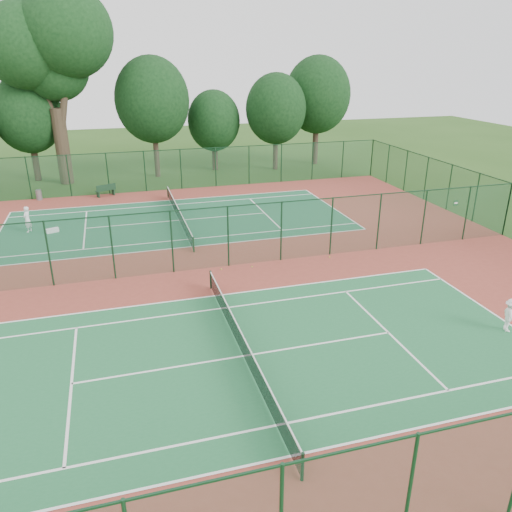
# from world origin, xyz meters

# --- Properties ---
(ground) EXTENTS (120.00, 120.00, 0.00)m
(ground) POSITION_xyz_m (0.00, 0.00, 0.00)
(ground) COLOR #284C17
(ground) RESTS_ON ground
(red_pad) EXTENTS (40.00, 36.00, 0.01)m
(red_pad) POSITION_xyz_m (0.00, 0.00, 0.01)
(red_pad) COLOR brown
(red_pad) RESTS_ON ground
(court_near) EXTENTS (23.77, 10.97, 0.01)m
(court_near) POSITION_xyz_m (0.00, -9.00, 0.01)
(court_near) COLOR #206539
(court_near) RESTS_ON red_pad
(court_far) EXTENTS (23.77, 10.97, 0.01)m
(court_far) POSITION_xyz_m (0.00, 9.00, 0.01)
(court_far) COLOR #1C5938
(court_far) RESTS_ON red_pad
(fence_north) EXTENTS (40.00, 0.09, 3.50)m
(fence_north) POSITION_xyz_m (0.00, 18.00, 1.76)
(fence_north) COLOR #184A2D
(fence_north) RESTS_ON ground
(fence_south) EXTENTS (40.00, 0.09, 3.50)m
(fence_south) POSITION_xyz_m (0.00, -18.00, 1.76)
(fence_south) COLOR #184A30
(fence_south) RESTS_ON ground
(fence_east) EXTENTS (0.09, 36.00, 3.50)m
(fence_east) POSITION_xyz_m (20.00, 0.00, 1.76)
(fence_east) COLOR #184A2B
(fence_east) RESTS_ON ground
(fence_divider) EXTENTS (40.00, 0.09, 3.50)m
(fence_divider) POSITION_xyz_m (0.00, 0.00, 1.76)
(fence_divider) COLOR #184A2D
(fence_divider) RESTS_ON ground
(tennis_net_near) EXTENTS (0.10, 12.90, 0.97)m
(tennis_net_near) POSITION_xyz_m (0.00, -9.00, 0.54)
(tennis_net_near) COLOR #12311C
(tennis_net_near) RESTS_ON ground
(tennis_net_far) EXTENTS (0.10, 12.90, 0.97)m
(tennis_net_far) POSITION_xyz_m (0.00, 9.00, 0.54)
(tennis_net_far) COLOR #12321B
(tennis_net_far) RESTS_ON ground
(player_near) EXTENTS (0.85, 1.09, 1.49)m
(player_near) POSITION_xyz_m (11.38, -10.26, 0.76)
(player_near) COLOR white
(player_near) RESTS_ON court_near
(player_far) EXTENTS (0.64, 0.75, 1.74)m
(player_far) POSITION_xyz_m (-9.96, 9.31, 0.89)
(player_far) COLOR silver
(player_far) RESTS_ON court_far
(trash_bin) EXTENTS (0.55, 0.55, 0.83)m
(trash_bin) POSITION_xyz_m (-10.16, 17.60, 0.43)
(trash_bin) COLOR gray
(trash_bin) RESTS_ON red_pad
(bench) EXTENTS (1.72, 1.11, 1.03)m
(bench) POSITION_xyz_m (-4.91, 17.25, 0.54)
(bench) COLOR black
(bench) RESTS_ON red_pad
(kit_bag) EXTENTS (0.84, 0.54, 0.29)m
(kit_bag) POSITION_xyz_m (-8.45, 8.73, 0.16)
(kit_bag) COLOR white
(kit_bag) RESTS_ON red_pad
(stray_ball_a) EXTENTS (0.08, 0.08, 0.08)m
(stray_ball_a) POSITION_xyz_m (7.47, -0.49, 0.05)
(stray_ball_a) COLOR gold
(stray_ball_a) RESTS_ON red_pad
(stray_ball_b) EXTENTS (0.07, 0.07, 0.07)m
(stray_ball_b) POSITION_xyz_m (2.73, -0.58, 0.04)
(stray_ball_b) COLOR #ADCE30
(stray_ball_b) RESTS_ON red_pad
(stray_ball_c) EXTENTS (0.07, 0.07, 0.07)m
(stray_ball_c) POSITION_xyz_m (1.01, -0.45, 0.04)
(stray_ball_c) COLOR #BDDE33
(stray_ball_c) RESTS_ON red_pad
(big_tree) EXTENTS (10.79, 7.90, 16.57)m
(big_tree) POSITION_xyz_m (-8.19, 23.27, 11.73)
(big_tree) COLOR #35291D
(big_tree) RESTS_ON ground
(evergreen_row) EXTENTS (39.00, 5.00, 12.00)m
(evergreen_row) POSITION_xyz_m (0.50, 24.25, 0.00)
(evergreen_row) COLOR black
(evergreen_row) RESTS_ON ground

